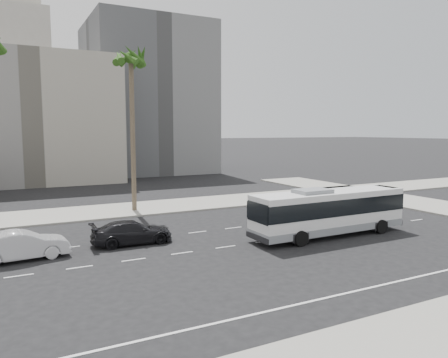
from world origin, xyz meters
TOP-DOWN VIEW (x-y plane):
  - ground at (0.00, 0.00)m, footprint 700.00×700.00m
  - sidewalk_north at (0.00, 15.50)m, footprint 120.00×7.00m
  - midrise_beige_west at (-12.00, 45.00)m, footprint 24.00×18.00m
  - midrise_gray_center at (8.00, 52.00)m, footprint 20.00×20.00m
  - civic_tower at (-2.00, 250.00)m, footprint 42.00×42.00m
  - highrise_right at (45.00, 230.00)m, footprint 26.00×26.00m
  - highrise_far at (70.00, 260.00)m, footprint 22.00×22.00m
  - city_bus at (4.90, -0.70)m, footprint 12.00×2.94m
  - car_a at (-8.12, 3.57)m, footprint 2.31×5.35m
  - car_b at (-14.72, 2.99)m, footprint 2.26×5.30m
  - palm_near at (-4.92, 14.57)m, footprint 4.44×4.44m

SIDE VIEW (x-z plane):
  - ground at x=0.00m, z-range 0.00..0.00m
  - sidewalk_north at x=0.00m, z-range 0.00..0.15m
  - car_a at x=-8.12m, z-range 0.00..1.53m
  - car_b at x=-14.72m, z-range 0.00..1.70m
  - city_bus at x=4.90m, z-range 0.09..3.53m
  - midrise_beige_west at x=-12.00m, z-range 0.00..18.00m
  - midrise_gray_center at x=8.00m, z-range 0.00..26.00m
  - palm_near at x=-4.92m, z-range 6.08..21.05m
  - highrise_far at x=70.00m, z-range 0.00..60.00m
  - highrise_right at x=45.00m, z-range 0.00..70.00m
  - civic_tower at x=-2.00m, z-range -25.67..103.33m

